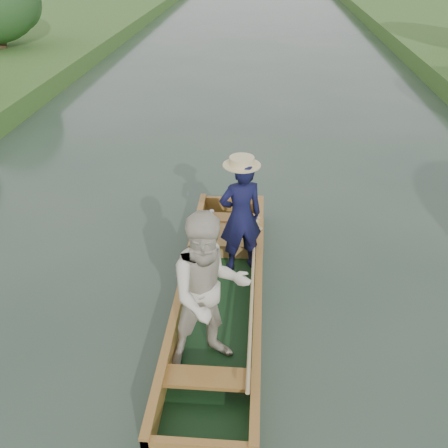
{
  "coord_description": "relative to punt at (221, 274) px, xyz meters",
  "views": [
    {
      "loc": [
        0.46,
        -5.39,
        4.49
      ],
      "look_at": [
        0.0,
        0.6,
        0.95
      ],
      "focal_mm": 40.0,
      "sensor_mm": 36.0,
      "label": 1
    }
  ],
  "objects": [
    {
      "name": "ground",
      "position": [
        -0.03,
        0.28,
        -0.74
      ],
      "size": [
        120.0,
        120.0,
        0.0
      ],
      "primitive_type": "plane",
      "color": "#283D30",
      "rests_on": "ground"
    },
    {
      "name": "trees_far",
      "position": [
        0.44,
        10.35,
        1.74
      ],
      "size": [
        22.96,
        12.78,
        4.54
      ],
      "color": "#47331E",
      "rests_on": "ground"
    },
    {
      "name": "punt",
      "position": [
        0.0,
        0.0,
        0.0
      ],
      "size": [
        1.21,
        5.0,
        2.04
      ],
      "color": "black",
      "rests_on": "ground"
    }
  ]
}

